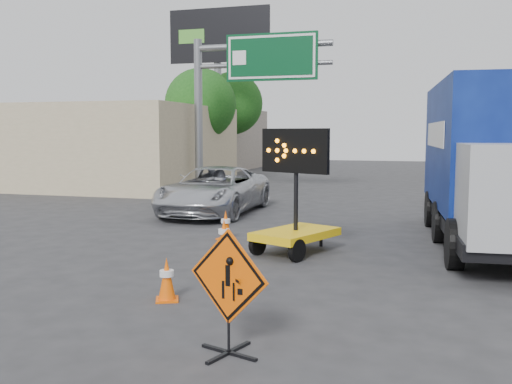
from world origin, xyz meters
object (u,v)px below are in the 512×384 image
at_px(pickup_truck, 215,190).
at_px(arrow_board, 296,226).
at_px(construction_sign, 228,288).
at_px(box_truck, 493,171).

bearing_deg(pickup_truck, arrow_board, -54.61).
bearing_deg(pickup_truck, construction_sign, -69.33).
bearing_deg(pickup_truck, box_truck, -21.53).
relative_size(arrow_board, box_truck, 0.33).
height_order(arrow_board, pickup_truck, arrow_board).
relative_size(construction_sign, pickup_truck, 0.28).
bearing_deg(arrow_board, construction_sign, -61.72).
distance_m(construction_sign, arrow_board, 5.99).
distance_m(arrow_board, pickup_truck, 6.78).
relative_size(arrow_board, pickup_truck, 0.50).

